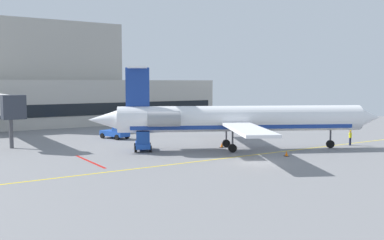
% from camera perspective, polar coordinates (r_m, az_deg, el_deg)
% --- Properties ---
extents(ground, '(120.00, 120.00, 0.11)m').
position_cam_1_polar(ground, '(41.79, 8.25, -5.53)').
color(ground, slate).
extents(terminal_building, '(55.94, 15.10, 18.18)m').
position_cam_1_polar(terminal_building, '(81.79, -17.23, 4.13)').
color(terminal_building, '#B7B2A8').
rests_on(terminal_building, ground).
extents(jet_bridge_west, '(2.40, 20.96, 6.11)m').
position_cam_1_polar(jet_bridge_west, '(60.55, -23.75, 1.90)').
color(jet_bridge_west, silver).
rests_on(jet_bridge_west, ground).
extents(regional_jet, '(30.62, 24.27, 9.18)m').
position_cam_1_polar(regional_jet, '(48.86, 5.86, 0.14)').
color(regional_jet, white).
rests_on(regional_jet, ground).
extents(baggage_tug, '(3.11, 4.44, 2.19)m').
position_cam_1_polar(baggage_tug, '(59.00, -9.77, -1.46)').
color(baggage_tug, '#1E4CB2').
rests_on(baggage_tug, ground).
extents(pushback_tractor, '(2.95, 3.71, 2.26)m').
position_cam_1_polar(pushback_tractor, '(48.07, -6.42, -2.86)').
color(pushback_tractor, '#1E4CB2').
rests_on(pushback_tractor, ground).
extents(fuel_tank, '(7.57, 2.41, 2.45)m').
position_cam_1_polar(fuel_tank, '(74.79, -1.97, 0.25)').
color(fuel_tank, white).
rests_on(fuel_tank, ground).
extents(marshaller, '(0.82, 0.34, 1.93)m').
position_cam_1_polar(marshaller, '(55.41, 19.90, -2.12)').
color(marshaller, '#191E33').
rests_on(marshaller, ground).
extents(safety_cone_alpha, '(0.47, 0.47, 0.55)m').
position_cam_1_polar(safety_cone_alpha, '(50.97, -5.80, -3.27)').
color(safety_cone_alpha, orange).
rests_on(safety_cone_alpha, ground).
extents(safety_cone_bravo, '(0.47, 0.47, 0.55)m').
position_cam_1_polar(safety_cone_bravo, '(45.65, 12.19, -4.32)').
color(safety_cone_bravo, orange).
rests_on(safety_cone_bravo, ground).
extents(safety_cone_charlie, '(0.47, 0.47, 0.55)m').
position_cam_1_polar(safety_cone_charlie, '(50.63, 3.89, -3.31)').
color(safety_cone_charlie, orange).
rests_on(safety_cone_charlie, ground).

